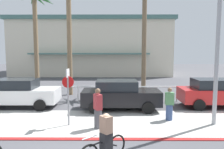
{
  "coord_description": "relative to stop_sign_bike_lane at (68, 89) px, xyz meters",
  "views": [
    {
      "loc": [
        1.26,
        -5.85,
        3.35
      ],
      "look_at": [
        1.19,
        6.0,
        2.08
      ],
      "focal_mm": 35.31,
      "sensor_mm": 36.0,
      "label": 1
    }
  ],
  "objects": [
    {
      "name": "sidewalk_strip",
      "position": [
        0.75,
        0.41,
        -1.67
      ],
      "size": [
        44.0,
        4.0,
        0.02
      ],
      "primitive_type": "cube",
      "color": "beige",
      "rests_on": "ground"
    },
    {
      "name": "streetlight_curb",
      "position": [
        6.6,
        -0.09,
        2.6
      ],
      "size": [
        0.24,
        2.54,
        7.5
      ],
      "color": "#9EA0A5",
      "rests_on": "ground"
    },
    {
      "name": "curb_paint",
      "position": [
        0.75,
        -1.59,
        -1.66
      ],
      "size": [
        44.0,
        0.24,
        0.03
      ],
      "primitive_type": "cube",
      "color": "maroon",
      "rests_on": "ground"
    },
    {
      "name": "ground_plane",
      "position": [
        0.75,
        6.21,
        -1.68
      ],
      "size": [
        80.0,
        80.0,
        0.0
      ],
      "primitive_type": "plane",
      "color": "#4C4C51"
    },
    {
      "name": "palm_tree_2",
      "position": [
        -1.3,
        7.07,
        4.39
      ],
      "size": [
        3.04,
        3.18,
        8.27
      ],
      "color": "#846B4C",
      "rests_on": "ground"
    },
    {
      "name": "car_black_2",
      "position": [
        2.4,
        2.69,
        -0.81
      ],
      "size": [
        4.4,
        2.02,
        1.69
      ],
      "color": "black",
      "rests_on": "ground"
    },
    {
      "name": "car_red_3",
      "position": [
        8.17,
        3.35,
        -0.81
      ],
      "size": [
        4.4,
        2.02,
        1.69
      ],
      "color": "red",
      "rests_on": "ground"
    },
    {
      "name": "cyclist_black_1",
      "position": [
        1.76,
        -3.19,
        -0.98
      ],
      "size": [
        1.41,
        1.24,
        1.5
      ],
      "color": "black",
      "rests_on": "ground"
    },
    {
      "name": "palm_tree_1",
      "position": [
        -4.31,
        8.51,
        4.4
      ],
      "size": [
        2.92,
        3.74,
        7.95
      ],
      "color": "#846B4C",
      "rests_on": "ground"
    },
    {
      "name": "rail_fence",
      "position": [
        0.75,
        4.71,
        -0.84
      ],
      "size": [
        24.1,
        0.08,
        1.04
      ],
      "color": "white",
      "rests_on": "ground"
    },
    {
      "name": "building_backdrop",
      "position": [
        -1.0,
        24.06,
        2.23
      ],
      "size": [
        21.87,
        13.11,
        7.79
      ],
      "color": "beige",
      "rests_on": "ground"
    },
    {
      "name": "palm_tree_3",
      "position": [
        4.42,
        7.83,
        4.83
      ],
      "size": [
        3.55,
        2.74,
        8.79
      ],
      "color": "#756047",
      "rests_on": "ground"
    },
    {
      "name": "pedestrian_1",
      "position": [
        4.72,
        0.76,
        -0.94
      ],
      "size": [
        0.42,
        0.34,
        1.61
      ],
      "color": "#384C7A",
      "rests_on": "ground"
    },
    {
      "name": "pedestrian_0",
      "position": [
        1.35,
        -0.41,
        -0.85
      ],
      "size": [
        0.43,
        0.47,
        1.77
      ],
      "color": "#4C4C51",
      "rests_on": "ground"
    },
    {
      "name": "stop_sign_bike_lane",
      "position": [
        0.0,
        0.0,
        0.0
      ],
      "size": [
        0.52,
        0.56,
        2.56
      ],
      "color": "gray",
      "rests_on": "ground"
    },
    {
      "name": "car_white_1",
      "position": [
        -3.55,
        3.23,
        -0.81
      ],
      "size": [
        4.4,
        2.02,
        1.69
      ],
      "color": "white",
      "rests_on": "ground"
    }
  ]
}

